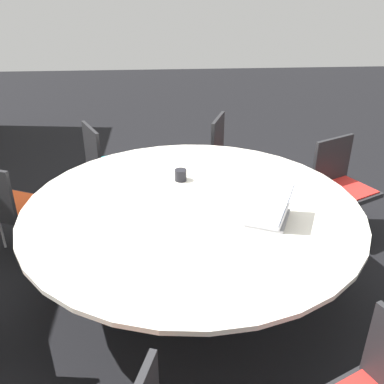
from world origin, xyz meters
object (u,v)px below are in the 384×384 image
chair_3 (107,160)px  chair_4 (5,202)px  chair_1 (341,181)px  coffee_cup (181,175)px  chair_2 (230,152)px  laptop (276,213)px

chair_3 → chair_4: same height
chair_1 → coffee_cup: (-0.35, 1.38, 0.26)m
chair_3 → coffee_cup: size_ratio=9.88×
coffee_cup → chair_1: bearing=-75.7°
chair_1 → chair_4: (-0.19, 2.74, 0.00)m
chair_1 → chair_3: bearing=-42.8°
chair_2 → chair_1: bearing=71.2°
chair_1 → chair_3: (0.60, 2.04, 0.00)m
laptop → coffee_cup: (0.61, 0.56, -0.01)m
chair_3 → chair_4: size_ratio=1.00×
chair_4 → coffee_cup: size_ratio=9.88×
chair_3 → chair_1: bearing=48.0°
chair_4 → chair_1: bearing=27.7°
chair_2 → laptop: laptop is taller
chair_1 → chair_4: same height
chair_4 → laptop: size_ratio=2.35×
chair_3 → laptop: 2.00m
chair_4 → chair_3: bearing=72.3°
chair_2 → laptop: bearing=21.7°
chair_3 → laptop: (-1.56, -1.22, 0.27)m
chair_2 → chair_3: 1.20m
chair_3 → chair_4: bearing=-67.2°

